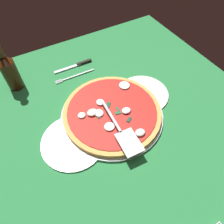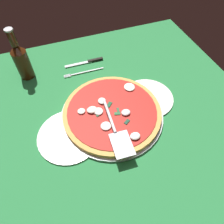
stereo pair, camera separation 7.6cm
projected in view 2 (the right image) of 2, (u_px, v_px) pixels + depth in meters
The scene contains 9 objects.
ground_plane at pixel (111, 127), 75.70cm from camera, with size 115.02×115.02×0.80cm, color #246E38.
checker_pattern at pixel (111, 127), 75.34cm from camera, with size 115.02×115.02×0.10cm.
pizza_pan at pixel (112, 115), 77.79cm from camera, with size 37.93×37.93×1.31cm, color #B3BBBF.
dinner_plate_left at pixel (69, 136), 72.41cm from camera, with size 21.96×21.96×1.00cm, color white.
dinner_plate_right at pixel (147, 98), 83.01cm from camera, with size 20.35×20.35×1.00cm, color white.
pizza at pixel (112, 112), 76.41cm from camera, with size 36.11×36.11×3.34cm.
pizza_server at pixel (116, 131), 68.43cm from camera, with size 6.92×23.60×1.00cm.
place_setting_far at pixel (86, 67), 94.43cm from camera, with size 19.69×14.27×1.40cm.
beer_bottle at pixel (21, 60), 84.40cm from camera, with size 6.11×6.11×22.51cm.
Camera 2 is at (-13.87, -38.95, 63.26)cm, focal length 33.35 mm.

